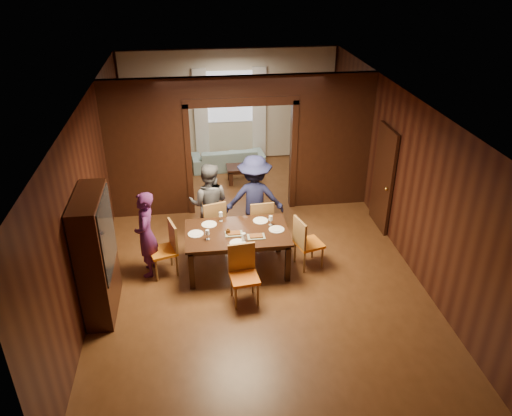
{
  "coord_description": "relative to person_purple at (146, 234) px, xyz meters",
  "views": [
    {
      "loc": [
        -0.95,
        -8.06,
        5.17
      ],
      "look_at": [
        0.04,
        -0.4,
        1.05
      ],
      "focal_mm": 35.0,
      "sensor_mm": 36.0,
      "label": 1
    }
  ],
  "objects": [
    {
      "name": "dining_table",
      "position": [
        1.55,
        -0.08,
        -0.4
      ],
      "size": [
        1.79,
        1.11,
        0.76
      ],
      "primitive_type": "cube",
      "color": "black",
      "rests_on": "floor"
    },
    {
      "name": "chair_near",
      "position": [
        1.57,
        -1.01,
        -0.29
      ],
      "size": [
        0.48,
        0.48,
        0.97
      ],
      "primitive_type": null,
      "rotation": [
        0.0,
        0.0,
        0.11
      ],
      "color": "#D86014",
      "rests_on": "floor"
    },
    {
      "name": "plate_far_r",
      "position": [
        2.0,
        0.24,
        -0.01
      ],
      "size": [
        0.27,
        0.27,
        0.01
      ],
      "primitive_type": "cylinder",
      "color": "white",
      "rests_on": "dining_table"
    },
    {
      "name": "chair_right",
      "position": [
        2.82,
        -0.14,
        -0.29
      ],
      "size": [
        0.54,
        0.54,
        0.97
      ],
      "primitive_type": null,
      "rotation": [
        0.0,
        0.0,
        1.85
      ],
      "color": "orange",
      "rests_on": "floor"
    },
    {
      "name": "person_grey",
      "position": [
        1.11,
        0.94,
        0.03
      ],
      "size": [
        0.89,
        0.75,
        1.61
      ],
      "primitive_type": "imported",
      "rotation": [
        0.0,
        0.0,
        2.95
      ],
      "color": "#515258",
      "rests_on": "floor"
    },
    {
      "name": "person_purple",
      "position": [
        0.0,
        0.0,
        0.0
      ],
      "size": [
        0.39,
        0.58,
        1.56
      ],
      "primitive_type": "imported",
      "rotation": [
        0.0,
        0.0,
        -1.6
      ],
      "color": "#4A1A4D",
      "rests_on": "floor"
    },
    {
      "name": "plate_left",
      "position": [
        0.84,
        -0.07,
        -0.01
      ],
      "size": [
        0.27,
        0.27,
        0.01
      ],
      "primitive_type": "cylinder",
      "color": "white",
      "rests_on": "dining_table"
    },
    {
      "name": "floor",
      "position": [
        1.87,
        0.6,
        -0.78
      ],
      "size": [
        9.0,
        9.0,
        0.0
      ],
      "primitive_type": "plane",
      "color": "#553017",
      "rests_on": "ground"
    },
    {
      "name": "curtain_left",
      "position": [
        1.12,
        5.0,
        0.47
      ],
      "size": [
        0.35,
        0.06,
        2.4
      ],
      "primitive_type": "cube",
      "color": "white",
      "rests_on": "back_wall"
    },
    {
      "name": "chair_left",
      "position": [
        0.26,
        -0.06,
        -0.29
      ],
      "size": [
        0.55,
        0.55,
        0.97
      ],
      "primitive_type": null,
      "rotation": [
        0.0,
        0.0,
        -1.27
      ],
      "color": "orange",
      "rests_on": "floor"
    },
    {
      "name": "person_navy",
      "position": [
        1.98,
        0.92,
        0.09
      ],
      "size": [
        1.18,
        0.76,
        1.74
      ],
      "primitive_type": "imported",
      "rotation": [
        0.0,
        0.0,
        3.04
      ],
      "color": "#1A1D41",
      "rests_on": "floor"
    },
    {
      "name": "door_right",
      "position": [
        4.57,
        1.1,
        0.27
      ],
      "size": [
        0.06,
        0.9,
        2.1
      ],
      "primitive_type": "cube",
      "color": "black",
      "rests_on": "floor"
    },
    {
      "name": "chair_far_r",
      "position": [
        2.05,
        0.71,
        -0.29
      ],
      "size": [
        0.47,
        0.47,
        0.97
      ],
      "primitive_type": null,
      "rotation": [
        0.0,
        0.0,
        3.22
      ],
      "color": "#C43A12",
      "rests_on": "floor"
    },
    {
      "name": "hutch",
      "position": [
        -0.66,
        -0.9,
        0.22
      ],
      "size": [
        0.4,
        1.2,
        2.0
      ],
      "primitive_type": "cube",
      "color": "black",
      "rests_on": "floor"
    },
    {
      "name": "plate_near",
      "position": [
        1.52,
        -0.45,
        -0.01
      ],
      "size": [
        0.27,
        0.27,
        0.01
      ],
      "primitive_type": "cylinder",
      "color": "silver",
      "rests_on": "dining_table"
    },
    {
      "name": "window_far",
      "position": [
        1.87,
        5.04,
        0.92
      ],
      "size": [
        1.2,
        0.03,
        1.3
      ],
      "primitive_type": "cube",
      "color": "silver",
      "rests_on": "back_wall"
    },
    {
      "name": "coffee_table",
      "position": [
        2.04,
        3.56,
        -0.58
      ],
      "size": [
        0.8,
        0.5,
        0.4
      ],
      "primitive_type": "cube",
      "color": "black",
      "rests_on": "floor"
    },
    {
      "name": "plate_right",
      "position": [
        2.24,
        -0.1,
        -0.01
      ],
      "size": [
        0.27,
        0.27,
        0.01
      ],
      "primitive_type": "cylinder",
      "color": "silver",
      "rests_on": "dining_table"
    },
    {
      "name": "room_walls",
      "position": [
        1.87,
        2.49,
        0.73
      ],
      "size": [
        5.52,
        9.01,
        2.9
      ],
      "color": "black",
      "rests_on": "floor"
    },
    {
      "name": "sofa",
      "position": [
        1.74,
        4.45,
        -0.51
      ],
      "size": [
        1.89,
        0.84,
        0.54
      ],
      "primitive_type": "imported",
      "rotation": [
        0.0,
        0.0,
        3.21
      ],
      "color": "#87ACB0",
      "rests_on": "floor"
    },
    {
      "name": "serving_bowl",
      "position": [
        1.68,
        -0.03,
        0.02
      ],
      "size": [
        0.29,
        0.29,
        0.07
      ],
      "primitive_type": "imported",
      "color": "black",
      "rests_on": "dining_table"
    },
    {
      "name": "curtain_right",
      "position": [
        2.62,
        5.0,
        0.47
      ],
      "size": [
        0.35,
        0.06,
        2.4
      ],
      "primitive_type": "cube",
      "color": "white",
      "rests_on": "back_wall"
    },
    {
      "name": "tumbler",
      "position": [
        1.63,
        -0.38,
        0.05
      ],
      "size": [
        0.07,
        0.07,
        0.14
      ],
      "primitive_type": "cylinder",
      "color": "silver",
      "rests_on": "dining_table"
    },
    {
      "name": "wineglass_left",
      "position": [
        1.04,
        -0.26,
        0.07
      ],
      "size": [
        0.08,
        0.08,
        0.18
      ],
      "primitive_type": null,
      "color": "white",
      "rests_on": "dining_table"
    },
    {
      "name": "platter_b",
      "position": [
        1.85,
        -0.3,
        -0.0
      ],
      "size": [
        0.3,
        0.2,
        0.04
      ],
      "primitive_type": "cube",
      "color": "gray",
      "rests_on": "dining_table"
    },
    {
      "name": "condiment_jar",
      "position": [
        1.39,
        -0.13,
        0.04
      ],
      "size": [
        0.08,
        0.08,
        0.11
      ],
      "primitive_type": null,
      "color": "#472910",
      "rests_on": "dining_table"
    },
    {
      "name": "ceiling",
      "position": [
        1.87,
        0.6,
        2.12
      ],
      "size": [
        5.5,
        9.0,
        0.02
      ],
      "primitive_type": "cube",
      "color": "silver",
      "rests_on": "room_walls"
    },
    {
      "name": "plate_far_l",
      "position": [
        1.08,
        0.23,
        -0.01
      ],
      "size": [
        0.27,
        0.27,
        0.01
      ],
      "primitive_type": "cylinder",
      "color": "white",
      "rests_on": "dining_table"
    },
    {
      "name": "wineglass_right",
      "position": [
        2.16,
        0.08,
        0.07
      ],
      "size": [
        0.08,
        0.08,
        0.18
      ],
      "primitive_type": null,
      "color": "white",
      "rests_on": "dining_table"
    },
    {
      "name": "chair_far_l",
      "position": [
        1.15,
        0.81,
        -0.29
      ],
      "size": [
        0.54,
        0.54,
        0.97
      ],
      "primitive_type": null,
      "rotation": [
        0.0,
        0.0,
        3.42
      ],
      "color": "#E93F15",
      "rests_on": "floor"
    },
    {
      "name": "wineglass_far",
      "position": [
        1.3,
        0.33,
        0.07
      ],
      "size": [
        0.08,
        0.08,
        0.18
      ],
      "primitive_type": null,
      "color": "silver",
      "rests_on": "dining_table"
    },
    {
      "name": "platter_a",
      "position": [
        1.49,
        -0.16,
        -0.0
      ],
      "size": [
        0.3,
        0.2,
        0.04
      ],
      "primitive_type": "cube",
      "color": "gray",
      "rests_on": "dining_table"
    }
  ]
}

